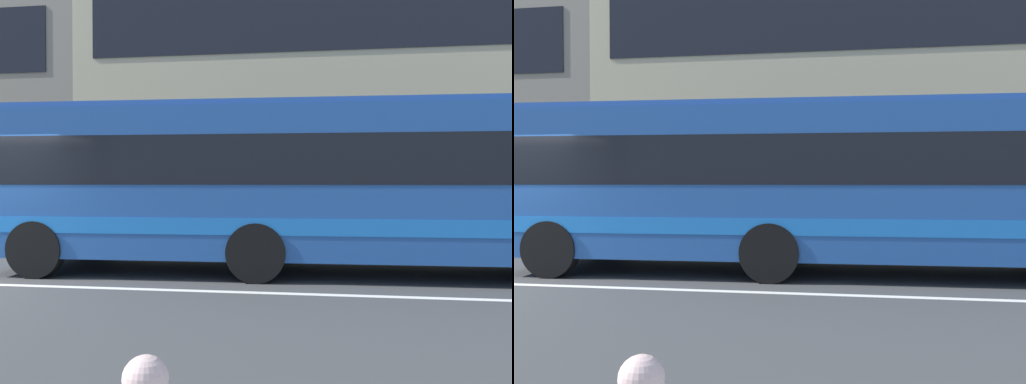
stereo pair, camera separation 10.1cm
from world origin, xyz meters
The scene contains 2 objects.
apartment_block_right centered at (6.33, 14.88, 6.07)m, with size 18.61×10.93×12.13m.
transit_bus centered at (5.28, 2.03, 1.71)m, with size 11.21×2.96×3.09m.
Camera 1 is at (5.99, -8.20, 1.71)m, focal length 38.60 mm.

